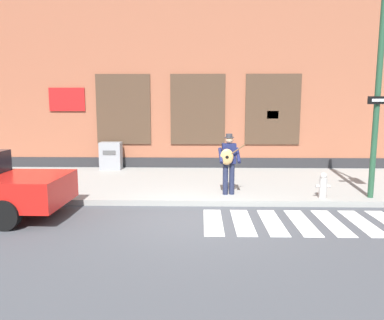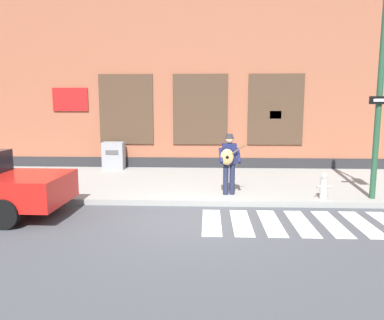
% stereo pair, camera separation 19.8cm
% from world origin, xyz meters
% --- Properties ---
extents(ground_plane, '(160.00, 160.00, 0.00)m').
position_xyz_m(ground_plane, '(0.00, 0.00, 0.00)').
color(ground_plane, '#424449').
extents(sidewalk, '(28.00, 5.13, 0.15)m').
position_xyz_m(sidewalk, '(0.00, 3.74, 0.08)').
color(sidewalk, gray).
rests_on(sidewalk, ground).
extents(building_backdrop, '(28.00, 4.06, 8.64)m').
position_xyz_m(building_backdrop, '(-0.00, 8.30, 4.32)').
color(building_backdrop, '#99563D').
rests_on(building_backdrop, ground).
extents(crosswalk, '(5.78, 1.90, 0.01)m').
position_xyz_m(crosswalk, '(3.09, -0.13, 0.01)').
color(crosswalk, silver).
rests_on(crosswalk, ground).
extents(busker, '(0.72, 0.54, 1.70)m').
position_xyz_m(busker, '(0.89, 1.88, 1.12)').
color(busker, '#1E233D').
rests_on(busker, sidewalk).
extents(utility_box, '(0.81, 0.53, 1.05)m').
position_xyz_m(utility_box, '(-3.34, 5.86, 0.68)').
color(utility_box, gray).
rests_on(utility_box, sidewalk).
extents(fire_hydrant, '(0.38, 0.20, 0.70)m').
position_xyz_m(fire_hydrant, '(3.39, 1.52, 0.50)').
color(fire_hydrant, '#B2ADA8').
rests_on(fire_hydrant, sidewalk).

